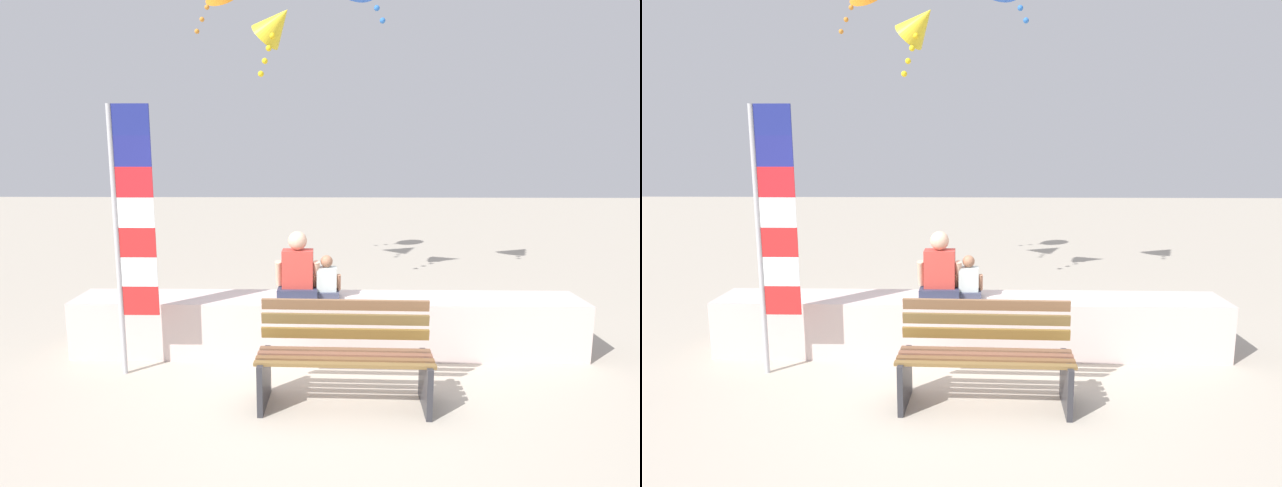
{
  "view_description": "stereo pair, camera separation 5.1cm",
  "coord_description": "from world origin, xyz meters",
  "views": [
    {
      "loc": [
        0.02,
        -4.94,
        2.25
      ],
      "look_at": [
        -0.09,
        0.83,
        1.23
      ],
      "focal_mm": 30.47,
      "sensor_mm": 36.0,
      "label": 1
    },
    {
      "loc": [
        0.08,
        -4.94,
        2.25
      ],
      "look_at": [
        -0.09,
        0.83,
        1.23
      ],
      "focal_mm": 30.47,
      "sensor_mm": 36.0,
      "label": 2
    }
  ],
  "objects": [
    {
      "name": "flag_banner",
      "position": [
        -1.92,
        0.2,
        1.52
      ],
      "size": [
        0.4,
        0.05,
        2.66
      ],
      "color": "#B7B7BC",
      "rests_on": "ground"
    },
    {
      "name": "ground_plane",
      "position": [
        0.0,
        0.0,
        0.0
      ],
      "size": [
        40.0,
        40.0,
        0.0
      ],
      "primitive_type": "plane",
      "color": "#B5AA99"
    },
    {
      "name": "person_adult",
      "position": [
        -0.33,
        0.82,
        0.92
      ],
      "size": [
        0.48,
        0.35,
        0.74
      ],
      "color": "#2E334C",
      "rests_on": "seawall_ledge"
    },
    {
      "name": "seawall_ledge",
      "position": [
        0.0,
        0.83,
        0.31
      ],
      "size": [
        5.55,
        0.64,
        0.63
      ],
      "primitive_type": "cube",
      "color": "beige",
      "rests_on": "ground"
    },
    {
      "name": "kite_yellow",
      "position": [
        -0.74,
        3.01,
        3.95
      ],
      "size": [
        0.83,
        0.77,
        1.11
      ],
      "color": "yellow"
    },
    {
      "name": "park_bench",
      "position": [
        0.16,
        -0.38,
        0.41
      ],
      "size": [
        1.55,
        0.65,
        0.88
      ],
      "color": "brown",
      "rests_on": "ground"
    },
    {
      "name": "person_child",
      "position": [
        -0.01,
        0.82,
        0.81
      ],
      "size": [
        0.31,
        0.23,
        0.47
      ],
      "color": "#393D53",
      "rests_on": "seawall_ledge"
    }
  ]
}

